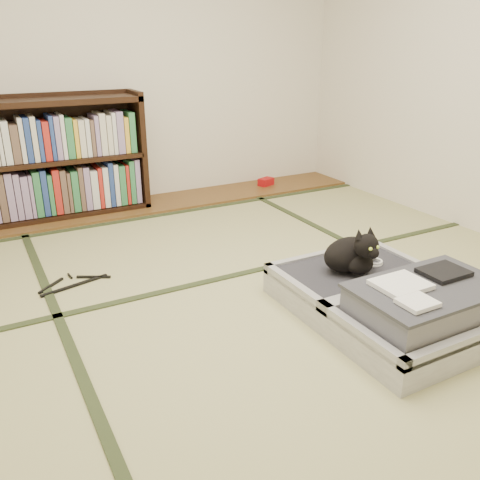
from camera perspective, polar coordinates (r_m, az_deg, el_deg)
name	(u,v)px	position (r m, az deg, el deg)	size (l,w,h in m)	color
floor	(263,305)	(2.77, 2.55, -7.33)	(4.50, 4.50, 0.00)	tan
wood_strip	(144,205)	(4.47, -10.70, 3.84)	(4.00, 0.50, 0.02)	brown
red_item	(266,182)	(4.98, 2.93, 6.55)	(0.15, 0.09, 0.07)	#AA0D10
room_shell	(268,10)	(2.43, 3.16, 24.41)	(4.50, 4.50, 4.50)	white
tatami_borders	(222,271)	(3.16, -2.04, -3.47)	(4.00, 4.50, 0.01)	#2D381E
bookcase	(46,163)	(4.27, -20.93, 8.12)	(1.53, 0.35, 0.99)	black
suitcase	(391,301)	(2.69, 16.62, -6.54)	(0.80, 1.07, 0.32)	#BCBCC1
cat	(353,254)	(2.81, 12.59, -1.58)	(0.36, 0.36, 0.29)	black
cable_coil	(373,262)	(2.98, 14.74, -2.42)	(0.11, 0.11, 0.03)	white
hanger	(74,283)	(3.15, -18.17, -4.62)	(0.42, 0.24, 0.01)	black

